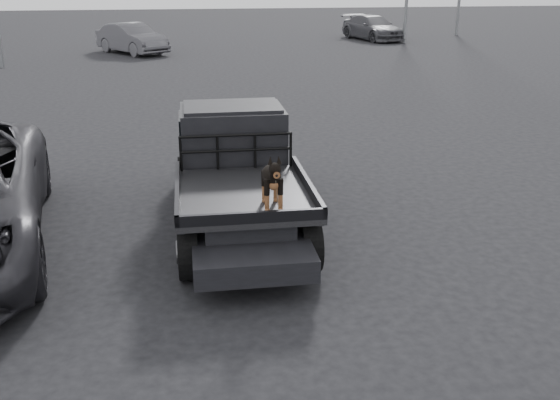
{
  "coord_description": "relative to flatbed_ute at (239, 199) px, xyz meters",
  "views": [
    {
      "loc": [
        -0.52,
        -7.56,
        3.95
      ],
      "look_at": [
        0.56,
        -0.44,
        1.27
      ],
      "focal_mm": 40.0,
      "sensor_mm": 36.0,
      "label": 1
    }
  ],
  "objects": [
    {
      "name": "headache_rack",
      "position": [
        0.0,
        0.2,
        0.74
      ],
      "size": [
        1.8,
        0.08,
        0.55
      ],
      "primitive_type": null,
      "color": "black",
      "rests_on": "flatbed_ute"
    },
    {
      "name": "ground",
      "position": [
        -0.22,
        -1.82,
        -0.46
      ],
      "size": [
        120.0,
        120.0,
        0.0
      ],
      "primitive_type": "plane",
      "color": "black",
      "rests_on": "ground"
    },
    {
      "name": "flatbed_ute",
      "position": [
        0.0,
        0.0,
        0.0
      ],
      "size": [
        2.0,
        5.4,
        0.92
      ],
      "primitive_type": null,
      "color": "black",
      "rests_on": "ground"
    },
    {
      "name": "ute_cab",
      "position": [
        0.0,
        0.95,
        0.9
      ],
      "size": [
        1.72,
        1.3,
        0.88
      ],
      "primitive_type": null,
      "color": "black",
      "rests_on": "flatbed_ute"
    },
    {
      "name": "distant_car_b",
      "position": [
        10.18,
        26.92,
        0.23
      ],
      "size": [
        3.15,
        5.08,
        1.37
      ],
      "primitive_type": "imported",
      "rotation": [
        0.0,
        0.0,
        0.28
      ],
      "color": "#424247",
      "rests_on": "ground"
    },
    {
      "name": "dog",
      "position": [
        0.33,
        -1.56,
        0.83
      ],
      "size": [
        0.32,
        0.6,
        0.74
      ],
      "primitive_type": null,
      "color": "black",
      "rests_on": "flatbed_ute"
    },
    {
      "name": "distant_car_a",
      "position": [
        -3.25,
        22.6,
        0.26
      ],
      "size": [
        3.82,
        4.43,
        1.44
      ],
      "primitive_type": "imported",
      "rotation": [
        0.0,
        0.0,
        0.63
      ],
      "color": "#4B4A4F",
      "rests_on": "ground"
    }
  ]
}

